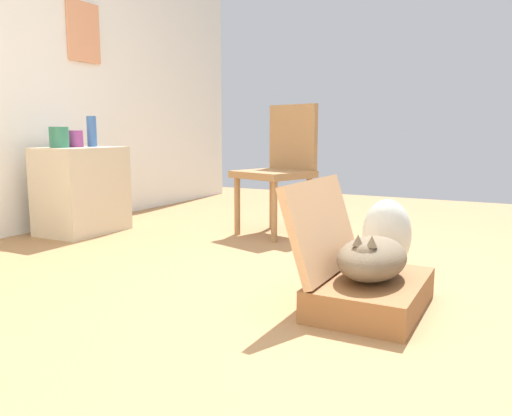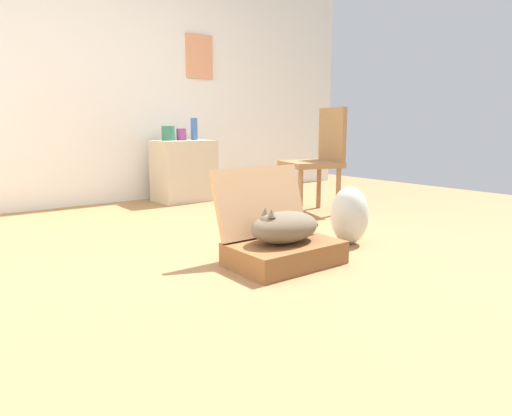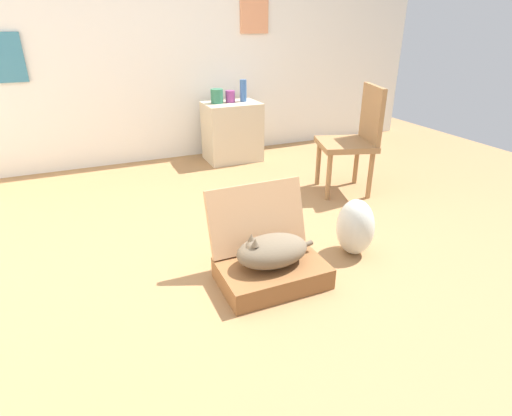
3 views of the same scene
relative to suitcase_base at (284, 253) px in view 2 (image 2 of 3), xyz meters
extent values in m
plane|color=#9E7247|center=(0.01, 0.53, -0.07)|extent=(7.68, 7.68, 0.00)
cube|color=silver|center=(0.01, 2.79, 1.23)|extent=(6.40, 0.12, 2.60)
cube|color=tan|center=(1.06, 2.72, 1.50)|extent=(0.33, 0.02, 0.48)
cube|color=brown|center=(0.00, 0.00, 0.00)|extent=(0.63, 0.42, 0.13)
cube|color=tan|center=(0.00, 0.23, 0.27)|extent=(0.63, 0.16, 0.42)
ellipsoid|color=brown|center=(0.00, 0.00, 0.16)|extent=(0.44, 0.28, 0.18)
sphere|color=brown|center=(-0.12, 0.00, 0.19)|extent=(0.10, 0.10, 0.10)
cone|color=brown|center=(-0.12, -0.03, 0.26)|extent=(0.05, 0.05, 0.05)
cone|color=brown|center=(-0.12, 0.03, 0.26)|extent=(0.05, 0.05, 0.05)
cylinder|color=brown|center=(0.20, 0.04, 0.11)|extent=(0.20, 0.03, 0.07)
ellipsoid|color=silver|center=(0.66, 0.10, 0.13)|extent=(0.24, 0.27, 0.39)
cube|color=beige|center=(0.64, 2.38, 0.25)|extent=(0.60, 0.44, 0.64)
cylinder|color=#2D7051|center=(0.49, 2.42, 0.65)|extent=(0.13, 0.13, 0.15)
cylinder|color=#38609E|center=(0.79, 2.41, 0.69)|extent=(0.07, 0.07, 0.23)
cylinder|color=#8C387A|center=(0.64, 2.42, 0.64)|extent=(0.10, 0.10, 0.12)
cylinder|color=olive|center=(1.11, 1.31, 0.15)|extent=(0.04, 0.04, 0.43)
cylinder|color=olive|center=(1.00, 0.95, 0.15)|extent=(0.04, 0.04, 0.43)
cylinder|color=olive|center=(1.47, 1.20, 0.15)|extent=(0.04, 0.04, 0.43)
cylinder|color=olive|center=(1.36, 0.84, 0.15)|extent=(0.04, 0.04, 0.43)
cube|color=olive|center=(1.24, 1.07, 0.38)|extent=(0.59, 0.59, 0.05)
cube|color=olive|center=(1.44, 1.01, 0.65)|extent=(0.17, 0.44, 0.48)
camera|label=1|loc=(-2.09, -0.55, 0.69)|focal=35.59mm
camera|label=2|loc=(-1.66, -1.92, 0.73)|focal=31.77mm
camera|label=3|loc=(-0.91, -1.86, 1.39)|focal=28.60mm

